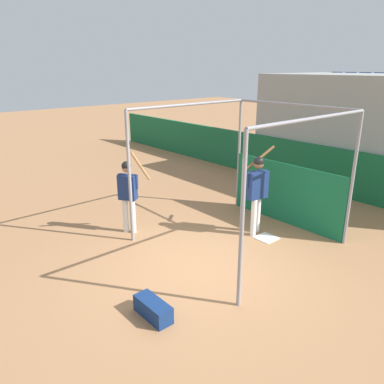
{
  "coord_description": "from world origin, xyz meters",
  "views": [
    {
      "loc": [
        4.74,
        -4.38,
        3.72
      ],
      "look_at": [
        -1.34,
        0.89,
        1.01
      ],
      "focal_mm": 35.0,
      "sensor_mm": 36.0,
      "label": 1
    }
  ],
  "objects": [
    {
      "name": "equipment_bag",
      "position": [
        0.62,
        -1.61,
        0.14
      ],
      "size": [
        0.7,
        0.28,
        0.28
      ],
      "color": "navy",
      "rests_on": "ground"
    },
    {
      "name": "ground_plane",
      "position": [
        0.0,
        0.0,
        0.0
      ],
      "size": [
        60.0,
        60.0,
        0.0
      ],
      "primitive_type": "plane",
      "color": "#A8754C"
    },
    {
      "name": "batting_cage",
      "position": [
        -0.31,
        2.44,
        1.28
      ],
      "size": [
        3.26,
        3.51,
        2.92
      ],
      "color": "gray",
      "rests_on": "ground"
    },
    {
      "name": "outfield_wall",
      "position": [
        0.0,
        5.95,
        0.71
      ],
      "size": [
        24.0,
        0.12,
        1.43
      ],
      "color": "#196038",
      "rests_on": "ground"
    },
    {
      "name": "home_plate",
      "position": [
        0.01,
        1.97,
        0.01
      ],
      "size": [
        0.44,
        0.44,
        0.02
      ],
      "color": "white",
      "rests_on": "ground"
    },
    {
      "name": "player_waiting",
      "position": [
        -2.33,
        -0.18,
        1.03
      ],
      "size": [
        0.6,
        0.66,
        1.99
      ],
      "rotation": [
        0.0,
        0.0,
        0.59
      ],
      "color": "white",
      "rests_on": "ground"
    },
    {
      "name": "player_batter",
      "position": [
        -0.35,
        1.98,
        1.12
      ],
      "size": [
        0.56,
        0.98,
        1.98
      ],
      "rotation": [
        0.0,
        0.0,
        1.39
      ],
      "color": "white",
      "rests_on": "ground"
    }
  ]
}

